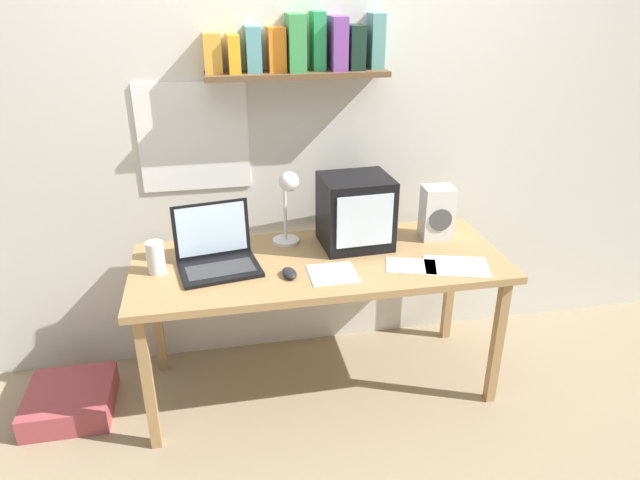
{
  "coord_description": "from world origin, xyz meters",
  "views": [
    {
      "loc": [
        -0.45,
        -2.33,
        1.9
      ],
      "look_at": [
        0.0,
        0.0,
        0.81
      ],
      "focal_mm": 32.0,
      "sensor_mm": 36.0,
      "label": 1
    }
  ],
  "objects_px": {
    "desk_lamp": "(288,197)",
    "floor_cushion": "(70,400)",
    "open_notebook": "(456,266)",
    "crt_monitor": "(356,212)",
    "computer_mouse": "(289,273)",
    "juice_glass": "(156,259)",
    "corner_desk": "(320,271)",
    "laptop": "(216,251)",
    "loose_paper_near_laptop": "(411,266)",
    "space_heater": "(437,213)",
    "printed_handout": "(332,274)"
  },
  "relations": [
    {
      "from": "space_heater",
      "to": "open_notebook",
      "type": "xyz_separation_m",
      "value": [
        -0.02,
        -0.32,
        -0.13
      ]
    },
    {
      "from": "juice_glass",
      "to": "printed_handout",
      "type": "xyz_separation_m",
      "value": [
        0.76,
        -0.17,
        -0.06
      ]
    },
    {
      "from": "juice_glass",
      "to": "loose_paper_near_laptop",
      "type": "relative_size",
      "value": 0.56
    },
    {
      "from": "crt_monitor",
      "to": "juice_glass",
      "type": "xyz_separation_m",
      "value": [
        -0.93,
        -0.12,
        -0.11
      ]
    },
    {
      "from": "space_heater",
      "to": "loose_paper_near_laptop",
      "type": "relative_size",
      "value": 1.03
    },
    {
      "from": "juice_glass",
      "to": "printed_handout",
      "type": "bearing_deg",
      "value": -12.45
    },
    {
      "from": "space_heater",
      "to": "open_notebook",
      "type": "height_order",
      "value": "space_heater"
    },
    {
      "from": "space_heater",
      "to": "computer_mouse",
      "type": "bearing_deg",
      "value": -157.55
    },
    {
      "from": "computer_mouse",
      "to": "printed_handout",
      "type": "relative_size",
      "value": 0.54
    },
    {
      "from": "printed_handout",
      "to": "loose_paper_near_laptop",
      "type": "bearing_deg",
      "value": 0.76
    },
    {
      "from": "crt_monitor",
      "to": "space_heater",
      "type": "bearing_deg",
      "value": -3.07
    },
    {
      "from": "laptop",
      "to": "computer_mouse",
      "type": "height_order",
      "value": "laptop"
    },
    {
      "from": "computer_mouse",
      "to": "juice_glass",
      "type": "bearing_deg",
      "value": 165.13
    },
    {
      "from": "juice_glass",
      "to": "loose_paper_near_laptop",
      "type": "xyz_separation_m",
      "value": [
        1.13,
        -0.16,
        -0.06
      ]
    },
    {
      "from": "computer_mouse",
      "to": "open_notebook",
      "type": "bearing_deg",
      "value": -4.1
    },
    {
      "from": "laptop",
      "to": "printed_handout",
      "type": "distance_m",
      "value": 0.54
    },
    {
      "from": "corner_desk",
      "to": "open_notebook",
      "type": "xyz_separation_m",
      "value": [
        0.59,
        -0.19,
        0.06
      ]
    },
    {
      "from": "corner_desk",
      "to": "open_notebook",
      "type": "relative_size",
      "value": 5.23
    },
    {
      "from": "open_notebook",
      "to": "crt_monitor",
      "type": "bearing_deg",
      "value": 140.45
    },
    {
      "from": "crt_monitor",
      "to": "computer_mouse",
      "type": "xyz_separation_m",
      "value": [
        -0.36,
        -0.27,
        -0.16
      ]
    },
    {
      "from": "desk_lamp",
      "to": "floor_cushion",
      "type": "distance_m",
      "value": 1.43
    },
    {
      "from": "floor_cushion",
      "to": "desk_lamp",
      "type": "bearing_deg",
      "value": 8.25
    },
    {
      "from": "juice_glass",
      "to": "computer_mouse",
      "type": "relative_size",
      "value": 1.3
    },
    {
      "from": "corner_desk",
      "to": "laptop",
      "type": "bearing_deg",
      "value": 175.72
    },
    {
      "from": "floor_cushion",
      "to": "space_heater",
      "type": "bearing_deg",
      "value": 3.4
    },
    {
      "from": "computer_mouse",
      "to": "corner_desk",
      "type": "bearing_deg",
      "value": 39.77
    },
    {
      "from": "desk_lamp",
      "to": "space_heater",
      "type": "distance_m",
      "value": 0.75
    },
    {
      "from": "juice_glass",
      "to": "floor_cushion",
      "type": "bearing_deg",
      "value": 178.85
    },
    {
      "from": "corner_desk",
      "to": "space_heater",
      "type": "bearing_deg",
      "value": 12.3
    },
    {
      "from": "desk_lamp",
      "to": "computer_mouse",
      "type": "bearing_deg",
      "value": -112.06
    },
    {
      "from": "open_notebook",
      "to": "laptop",
      "type": "bearing_deg",
      "value": 168.05
    },
    {
      "from": "crt_monitor",
      "to": "laptop",
      "type": "bearing_deg",
      "value": -174.62
    },
    {
      "from": "corner_desk",
      "to": "computer_mouse",
      "type": "relative_size",
      "value": 15.32
    },
    {
      "from": "space_heater",
      "to": "printed_handout",
      "type": "height_order",
      "value": "space_heater"
    },
    {
      "from": "juice_glass",
      "to": "laptop",
      "type": "bearing_deg",
      "value": 4.23
    },
    {
      "from": "desk_lamp",
      "to": "corner_desk",
      "type": "bearing_deg",
      "value": -71.46
    },
    {
      "from": "laptop",
      "to": "space_heater",
      "type": "height_order",
      "value": "laptop"
    },
    {
      "from": "desk_lamp",
      "to": "loose_paper_near_laptop",
      "type": "height_order",
      "value": "desk_lamp"
    },
    {
      "from": "space_heater",
      "to": "floor_cushion",
      "type": "distance_m",
      "value": 2.0
    },
    {
      "from": "corner_desk",
      "to": "loose_paper_near_laptop",
      "type": "distance_m",
      "value": 0.42
    },
    {
      "from": "corner_desk",
      "to": "open_notebook",
      "type": "distance_m",
      "value": 0.63
    },
    {
      "from": "printed_handout",
      "to": "open_notebook",
      "type": "bearing_deg",
      "value": -3.81
    },
    {
      "from": "corner_desk",
      "to": "desk_lamp",
      "type": "xyz_separation_m",
      "value": [
        -0.12,
        0.18,
        0.31
      ]
    },
    {
      "from": "juice_glass",
      "to": "crt_monitor",
      "type": "bearing_deg",
      "value": 7.25
    },
    {
      "from": "desk_lamp",
      "to": "computer_mouse",
      "type": "relative_size",
      "value": 3.38
    },
    {
      "from": "printed_handout",
      "to": "loose_paper_near_laptop",
      "type": "height_order",
      "value": "same"
    },
    {
      "from": "floor_cushion",
      "to": "printed_handout",
      "type": "bearing_deg",
      "value": -8.14
    },
    {
      "from": "space_heater",
      "to": "laptop",
      "type": "bearing_deg",
      "value": -171.45
    },
    {
      "from": "corner_desk",
      "to": "laptop",
      "type": "height_order",
      "value": "laptop"
    },
    {
      "from": "crt_monitor",
      "to": "open_notebook",
      "type": "relative_size",
      "value": 1.04
    }
  ]
}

